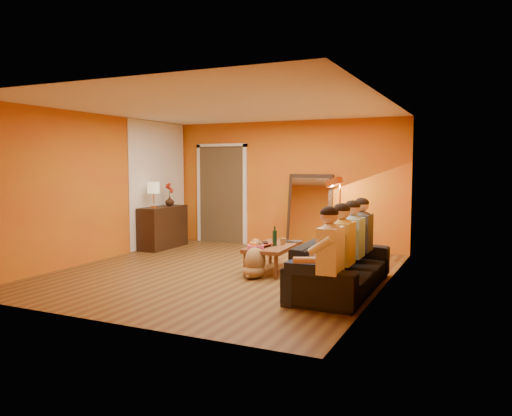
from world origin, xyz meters
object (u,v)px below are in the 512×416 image
at_px(mirror_frame, 310,212).
at_px(wine_bottle, 275,236).
at_px(floor_lamp, 340,218).
at_px(person_far_right, 362,239).
at_px(dog, 255,258).
at_px(person_mid_right, 353,245).
at_px(table_lamp, 154,195).
at_px(person_far_left, 330,259).
at_px(coffee_table, 273,258).
at_px(tumbler, 283,241).
at_px(laptop, 291,242).
at_px(person_mid_left, 343,251).
at_px(sideboard, 163,227).
at_px(sofa, 342,265).
at_px(vase, 170,201).

relative_size(mirror_frame, wine_bottle, 4.90).
distance_m(floor_lamp, person_far_right, 1.97).
distance_m(dog, person_mid_right, 1.54).
relative_size(table_lamp, person_far_left, 0.42).
height_order(coffee_table, person_mid_right, person_mid_right).
relative_size(person_far_left, tumbler, 11.23).
relative_size(mirror_frame, tumbler, 13.99).
height_order(tumbler, laptop, tumbler).
bearing_deg(table_lamp, person_far_right, -11.27).
relative_size(person_mid_left, tumbler, 11.23).
distance_m(table_lamp, laptop, 3.20).
relative_size(person_mid_left, person_far_right, 1.00).
bearing_deg(laptop, person_mid_left, -65.63).
bearing_deg(person_mid_right, table_lamp, 161.99).
height_order(sideboard, person_mid_right, person_mid_right).
bearing_deg(person_mid_left, wine_bottle, 141.54).
distance_m(sideboard, wine_bottle, 3.19).
distance_m(sideboard, sofa, 4.62).
bearing_deg(mirror_frame, vase, -163.43).
xyz_separation_m(dog, person_far_left, (1.51, -1.16, 0.31)).
relative_size(mirror_frame, person_mid_left, 1.25).
distance_m(person_far_left, laptop, 2.43).
height_order(mirror_frame, person_mid_right, mirror_frame).
relative_size(dog, tumbler, 5.46).
height_order(sideboard, floor_lamp, floor_lamp).
xyz_separation_m(person_mid_left, person_mid_right, (0.00, 0.55, 0.00)).
distance_m(table_lamp, person_mid_left, 4.82).
bearing_deg(laptop, dog, -120.43).
distance_m(sofa, person_far_right, 0.72).
height_order(sideboard, tumbler, sideboard).
xyz_separation_m(floor_lamp, wine_bottle, (-0.57, -1.77, -0.14)).
relative_size(table_lamp, sofa, 0.22).
bearing_deg(floor_lamp, tumbler, -89.72).
relative_size(dog, wine_bottle, 1.91).
distance_m(mirror_frame, table_lamp, 3.13).
xyz_separation_m(sideboard, coffee_table, (2.92, -1.11, -0.21)).
relative_size(coffee_table, wine_bottle, 3.94).
height_order(person_mid_left, person_far_right, same).
bearing_deg(table_lamp, person_mid_left, -24.28).
relative_size(sofa, tumbler, 21.17).
height_order(floor_lamp, vase, floor_lamp).
bearing_deg(tumbler, sideboard, 162.00).
bearing_deg(person_far_right, coffee_table, 177.46).
distance_m(sofa, tumbler, 1.47).
relative_size(person_mid_right, tumbler, 11.23).
relative_size(table_lamp, laptop, 1.48).
distance_m(mirror_frame, dog, 2.78).
bearing_deg(person_far_right, table_lamp, 168.73).
xyz_separation_m(sideboard, person_mid_right, (4.37, -1.72, 0.18)).
xyz_separation_m(person_mid_left, vase, (-4.37, 2.52, 0.34)).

